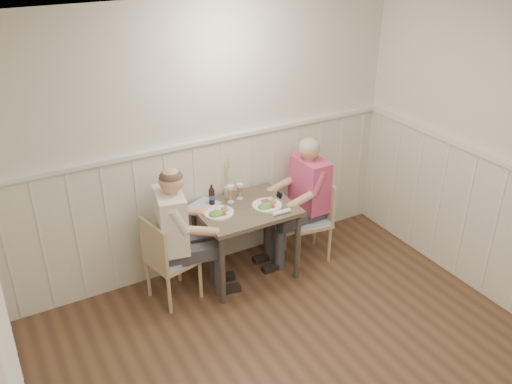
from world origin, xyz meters
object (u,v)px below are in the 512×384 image
Objects in this scene: chair_right at (313,216)px; dining_table at (246,217)px; grass_vase at (226,178)px; chair_left at (168,257)px; beer_bottle at (212,196)px; man_in_pink at (305,207)px; diner_cream at (178,245)px.

dining_table is at bearing 177.41° from chair_right.
grass_vase is (-0.79, 0.34, 0.47)m from chair_right.
grass_vase is (0.76, 0.32, 0.48)m from chair_left.
beer_bottle is (-1.00, 0.24, 0.38)m from chair_right.
chair_left is 0.95m from grass_vase.
man_in_pink is at bearing -11.09° from beer_bottle.
man_in_pink is 0.99× the size of diner_cream.
man_in_pink is (-0.06, 0.05, 0.09)m from chair_right.
man_in_pink is 1.00m from beer_bottle.
diner_cream is at bearing -179.67° from dining_table.
chair_right is at bearing -2.59° from dining_table.
grass_vase is at bearing 26.81° from beer_bottle.
grass_vase is at bearing 25.68° from diner_cream.
diner_cream reaches higher than dining_table.
chair_left is 2.04× the size of grass_vase.
man_in_pink is 6.42× the size of beer_bottle.
man_in_pink reaches higher than grass_vase.
man_in_pink is at bearing 1.02° from diner_cream.
grass_vase is (-0.74, 0.29, 0.38)m from man_in_pink.
chair_right is 1.45m from diner_cream.
beer_bottle is at bearing -153.19° from grass_vase.
grass_vase reaches higher than dining_table.
chair_right is 0.12m from man_in_pink.
grass_vase is at bearing 156.58° from chair_right.
chair_right is 1.55m from chair_left.
beer_bottle is at bearing 166.52° from chair_right.
man_in_pink is at bearing -21.41° from grass_vase.
chair_left is at bearing -157.40° from grass_vase.
chair_left is 1.50m from man_in_pink.
man_in_pink reaches higher than beer_bottle.
chair_right is at bearing -13.48° from beer_bottle.
dining_table is 2.18× the size of grass_vase.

